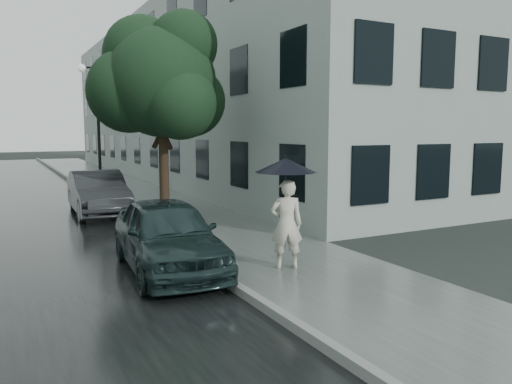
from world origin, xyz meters
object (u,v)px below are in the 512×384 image
lamp_post (95,123)px  car_far (98,193)px  pedestrian (286,224)px  street_tree (161,81)px  car_near (168,235)px

lamp_post → car_far: lamp_post is taller
pedestrian → lamp_post: bearing=-62.8°
street_tree → lamp_post: size_ratio=1.17×
pedestrian → lamp_post: 12.70m
pedestrian → lamp_post: lamp_post is taller
pedestrian → car_near: size_ratio=0.43×
street_tree → lamp_post: (-0.79, 6.39, -1.12)m
car_near → car_far: size_ratio=0.96×
car_near → car_far: bearing=94.3°
pedestrian → street_tree: size_ratio=0.29×
street_tree → car_far: bearing=125.1°
car_far → car_near: bearing=-88.3°
pedestrian → street_tree: bearing=-63.4°
street_tree → lamp_post: bearing=97.0°
street_tree → car_far: 4.30m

